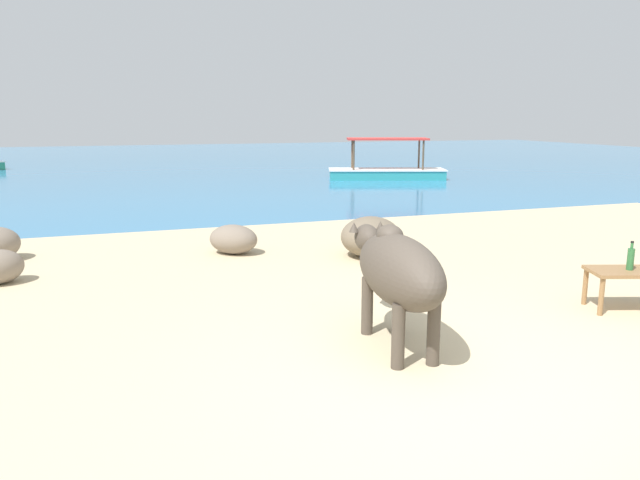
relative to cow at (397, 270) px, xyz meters
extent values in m
cube|color=#CCB78E|center=(0.07, -0.85, -0.70)|extent=(18.00, 14.00, 0.04)
cube|color=teal|center=(0.07, 21.15, -0.72)|extent=(60.00, 36.00, 0.03)
cylinder|color=#4C4238|center=(-0.11, 0.36, -0.41)|extent=(0.11, 0.11, 0.53)
cylinder|color=#4C4238|center=(0.18, 0.33, -0.41)|extent=(0.11, 0.11, 0.53)
cylinder|color=#4C4238|center=(-0.19, -0.43, -0.41)|extent=(0.11, 0.11, 0.53)
cylinder|color=#4C4238|center=(0.10, -0.46, -0.41)|extent=(0.11, 0.11, 0.53)
ellipsoid|color=#4C4238|center=(0.00, -0.05, 0.01)|extent=(0.67, 1.48, 0.58)
ellipsoid|color=#4C4238|center=(0.08, 0.84, 0.10)|extent=(0.27, 0.40, 0.27)
cone|color=#4C4238|center=(-0.05, 0.85, 0.22)|extent=(0.10, 0.10, 0.10)
cone|color=#4C4238|center=(0.21, 0.82, 0.22)|extent=(0.10, 0.10, 0.10)
ellipsoid|color=#4C4238|center=(0.02, 0.20, 0.25)|extent=(0.26, 0.29, 0.19)
cube|color=olive|center=(2.66, 0.15, -0.28)|extent=(0.86, 0.65, 0.04)
cylinder|color=olive|center=(2.39, 0.42, -0.49)|extent=(0.05, 0.05, 0.38)
cylinder|color=olive|center=(2.28, 0.08, -0.49)|extent=(0.05, 0.05, 0.38)
cylinder|color=#2D6B38|center=(2.67, 0.14, -0.15)|extent=(0.07, 0.07, 0.22)
cylinder|color=#2D6B38|center=(2.67, 0.14, -0.01)|extent=(0.03, 0.03, 0.06)
cylinder|color=black|center=(2.67, 0.14, 0.03)|extent=(0.03, 0.03, 0.02)
ellipsoid|color=#756651|center=(1.16, 3.21, -0.40)|extent=(1.21, 1.26, 0.56)
ellipsoid|color=gray|center=(-0.64, 3.98, -0.47)|extent=(0.89, 0.87, 0.42)
cube|color=teal|center=(6.00, 13.06, -0.56)|extent=(3.76, 2.17, 0.28)
cube|color=white|center=(6.00, 13.06, -0.40)|extent=(3.85, 2.24, 0.04)
cylinder|color=brown|center=(4.86, 13.03, 0.05)|extent=(0.06, 0.06, 0.95)
cylinder|color=brown|center=(5.10, 13.76, 0.05)|extent=(0.06, 0.06, 0.95)
cylinder|color=brown|center=(6.91, 12.36, 0.05)|extent=(0.06, 0.06, 0.95)
cylinder|color=brown|center=(7.15, 13.09, 0.05)|extent=(0.06, 0.06, 0.95)
cube|color=red|center=(6.00, 13.06, 0.56)|extent=(2.69, 1.68, 0.06)
camera|label=1|loc=(-2.20, -4.43, 1.27)|focal=33.83mm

